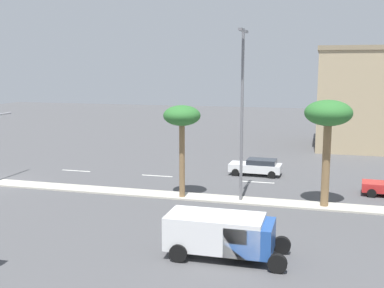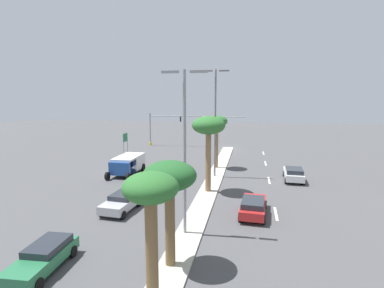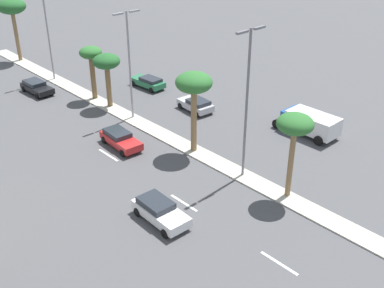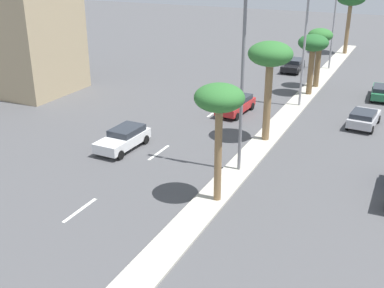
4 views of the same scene
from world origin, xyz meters
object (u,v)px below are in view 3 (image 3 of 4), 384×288
palm_tree_front (12,8)px  sedan_silver_left (196,105)px  palm_tree_center (295,127)px  palm_tree_trailing (194,86)px  street_lamp_inboard (129,58)px  sedan_red_rear (120,139)px  sedan_green_far (148,82)px  box_truck (308,122)px  street_lamp_right (47,24)px  sedan_black_front (36,87)px  palm_tree_rear (91,57)px  palm_tree_far (107,64)px  street_lamp_left (247,96)px  sedan_white_center (160,211)px

palm_tree_front → sedan_silver_left: bearing=-78.4°
palm_tree_center → palm_tree_trailing: bearing=91.8°
street_lamp_inboard → sedan_silver_left: bearing=-28.1°
sedan_red_rear → sedan_green_far: bearing=42.0°
palm_tree_front → street_lamp_inboard: size_ratio=0.78×
palm_tree_trailing → sedan_silver_left: (6.07, 6.17, -5.35)m
street_lamp_inboard → box_truck: 17.89m
sedan_green_far → palm_tree_front: bearing=107.9°
sedan_green_far → street_lamp_right: bearing=123.6°
palm_tree_center → sedan_black_front: 32.73m
street_lamp_inboard → sedan_green_far: 10.11m
palm_tree_center → street_lamp_right: size_ratio=0.57×
palm_tree_trailing → street_lamp_inboard: bearing=88.4°
palm_tree_center → palm_tree_rear: size_ratio=1.14×
street_lamp_inboard → palm_tree_trailing: bearing=-91.6°
sedan_green_far → sedan_black_front: bearing=144.4°
palm_tree_far → palm_tree_rear: size_ratio=0.98×
palm_tree_trailing → sedan_silver_left: size_ratio=1.73×
palm_tree_center → sedan_silver_left: bearing=70.3°
sedan_black_front → sedan_red_rear: size_ratio=0.97×
street_lamp_inboard → street_lamp_right: street_lamp_right is taller
palm_tree_center → sedan_silver_left: (5.76, 16.06, -4.99)m
palm_tree_front → street_lamp_left: size_ratio=0.69×
palm_tree_far → palm_tree_center: bearing=-89.7°
street_lamp_inboard → box_truck: size_ratio=1.75×
palm_tree_front → sedan_silver_left: size_ratio=1.99×
palm_tree_rear → sedan_silver_left: palm_tree_rear is taller
palm_tree_center → palm_tree_rear: 26.11m
sedan_red_rear → street_lamp_right: bearing=78.1°
palm_tree_front → sedan_white_center: size_ratio=1.80×
palm_tree_far → palm_tree_rear: bearing=89.6°
palm_tree_center → box_truck: 11.98m
box_truck → palm_tree_far: bearing=119.0°
palm_tree_front → street_lamp_left: 40.38m
sedan_red_rear → box_truck: 17.43m
palm_tree_center → palm_tree_trailing: palm_tree_trailing is taller
palm_tree_center → street_lamp_right: (-0.36, 34.77, 1.07)m
palm_tree_rear → box_truck: palm_tree_rear is taller
palm_tree_far → palm_tree_rear: palm_tree_rear is taller
sedan_white_center → sedan_silver_left: sedan_white_center is taller
sedan_red_rear → sedan_silver_left: bearing=5.9°
street_lamp_left → sedan_green_far: size_ratio=2.56×
street_lamp_right → sedan_green_far: bearing=-56.4°
street_lamp_right → street_lamp_left: bearing=-89.8°
palm_tree_trailing → palm_tree_far: size_ratio=1.26×
palm_tree_rear → palm_tree_front: (-0.01, 18.49, 2.25)m
palm_tree_front → street_lamp_right: 9.83m
palm_tree_trailing → sedan_red_rear: palm_tree_trailing is taller
street_lamp_left → palm_tree_center: bearing=-86.3°
sedan_green_far → palm_tree_rear: bearing=168.1°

